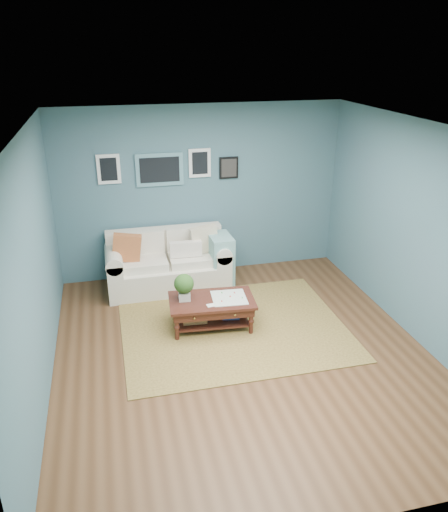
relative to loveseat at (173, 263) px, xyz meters
name	(u,v)px	position (x,y,z in m)	size (l,w,h in m)	color
room_shell	(241,249)	(0.54, -1.97, 0.96)	(5.00, 5.02, 2.70)	brown
area_rug	(233,327)	(0.59, -1.45, -0.39)	(2.94, 2.35, 0.01)	brown
loveseat	(173,263)	(0.00, 0.00, 0.00)	(1.89, 0.86, 0.97)	white
coffee_table	(207,304)	(0.26, -1.34, -0.05)	(1.16, 0.74, 0.78)	black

